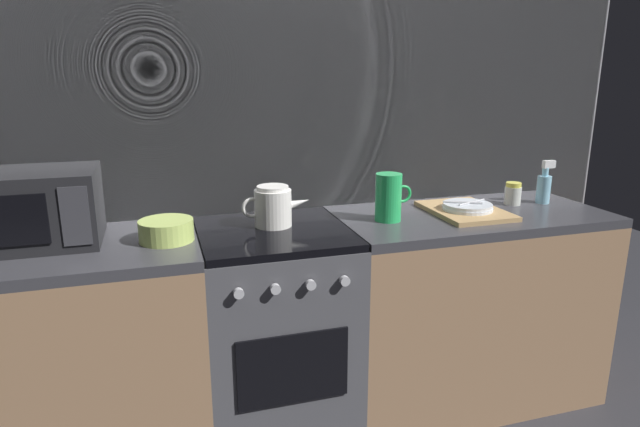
% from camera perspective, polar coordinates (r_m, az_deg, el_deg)
% --- Properties ---
extents(ground_plane, '(8.00, 8.00, 0.00)m').
position_cam_1_polar(ground_plane, '(2.58, -4.45, -21.23)').
color(ground_plane, '#2D2D33').
extents(back_wall, '(3.60, 0.05, 2.40)m').
position_cam_1_polar(back_wall, '(2.42, -6.72, 7.28)').
color(back_wall, gray).
rests_on(back_wall, ground_plane).
extents(counter_left, '(1.20, 0.60, 0.90)m').
position_cam_1_polar(counter_left, '(2.35, -27.36, -13.94)').
color(counter_left, '#997251').
rests_on(counter_left, ground_plane).
extents(stove_unit, '(0.60, 0.63, 0.90)m').
position_cam_1_polar(stove_unit, '(2.34, -4.67, -12.31)').
color(stove_unit, '#4C4C51').
rests_on(stove_unit, ground_plane).
extents(counter_right, '(1.20, 0.60, 0.90)m').
position_cam_1_polar(counter_right, '(2.65, 14.91, -9.32)').
color(counter_right, '#997251').
rests_on(counter_right, ground_plane).
extents(microwave, '(0.46, 0.35, 0.27)m').
position_cam_1_polar(microwave, '(2.21, -28.06, 0.52)').
color(microwave, black).
rests_on(microwave, counter_left).
extents(kettle, '(0.28, 0.15, 0.17)m').
position_cam_1_polar(kettle, '(2.20, -4.93, 0.74)').
color(kettle, white).
rests_on(kettle, stove_unit).
extents(mixing_bowl, '(0.20, 0.20, 0.08)m').
position_cam_1_polar(mixing_bowl, '(2.09, -15.84, -1.72)').
color(mixing_bowl, '#B7D166').
rests_on(mixing_bowl, counter_left).
extents(pitcher, '(0.16, 0.11, 0.20)m').
position_cam_1_polar(pitcher, '(2.28, 7.24, 1.71)').
color(pitcher, green).
rests_on(pitcher, counter_right).
extents(dish_pile, '(0.30, 0.40, 0.06)m').
position_cam_1_polar(dish_pile, '(2.48, 15.05, 0.45)').
color(dish_pile, tan).
rests_on(dish_pile, counter_right).
extents(spice_jar, '(0.08, 0.08, 0.10)m').
position_cam_1_polar(spice_jar, '(2.70, 19.60, 1.97)').
color(spice_jar, silver).
rests_on(spice_jar, counter_right).
extents(spray_bottle, '(0.08, 0.06, 0.20)m').
position_cam_1_polar(spray_bottle, '(2.78, 22.48, 2.65)').
color(spray_bottle, '#8CCCE5').
rests_on(spray_bottle, counter_right).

